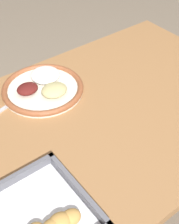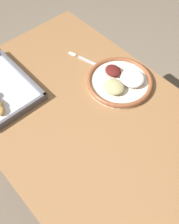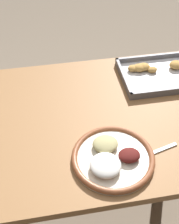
% 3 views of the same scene
% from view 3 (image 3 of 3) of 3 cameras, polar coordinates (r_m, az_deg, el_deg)
% --- Properties ---
extents(ground_plane, '(8.00, 8.00, 0.00)m').
position_cam_3_polar(ground_plane, '(1.77, -0.60, -18.14)').
color(ground_plane, '#7A6B59').
extents(dining_table, '(1.19, 0.73, 0.74)m').
position_cam_3_polar(dining_table, '(1.25, -0.81, -4.98)').
color(dining_table, olive).
rests_on(dining_table, ground_plane).
extents(dinner_plate, '(0.27, 0.27, 0.05)m').
position_cam_3_polar(dinner_plate, '(1.03, 4.20, -8.33)').
color(dinner_plate, beige).
rests_on(dinner_plate, dining_table).
extents(fork, '(0.20, 0.07, 0.00)m').
position_cam_3_polar(fork, '(1.09, 12.97, -6.73)').
color(fork, '#B2B2B7').
rests_on(fork, dining_table).
extents(baking_tray, '(0.35, 0.25, 0.04)m').
position_cam_3_polar(baking_tray, '(1.39, 12.64, 7.00)').
color(baking_tray, '#595960').
rests_on(baking_tray, dining_table).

